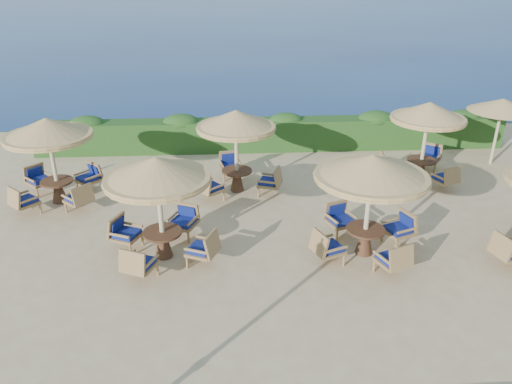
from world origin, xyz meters
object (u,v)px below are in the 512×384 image
at_px(cafe_set_0, 159,193).
at_px(cafe_set_5, 427,128).
at_px(cafe_set_1, 370,188).
at_px(cafe_set_3, 51,148).
at_px(extra_parasol, 503,105).
at_px(cafe_set_4, 236,136).

distance_m(cafe_set_0, cafe_set_5, 9.22).
bearing_deg(cafe_set_5, cafe_set_1, -124.20).
bearing_deg(cafe_set_3, cafe_set_0, -43.33).
height_order(extra_parasol, cafe_set_0, cafe_set_0).
xyz_separation_m(extra_parasol, cafe_set_4, (-9.28, -1.78, -0.35)).
distance_m(cafe_set_4, cafe_set_5, 6.21).
xyz_separation_m(extra_parasol, cafe_set_0, (-11.20, -5.61, -0.42)).
bearing_deg(cafe_set_0, cafe_set_5, 28.46).
relative_size(cafe_set_0, cafe_set_3, 1.07).
xyz_separation_m(cafe_set_0, cafe_set_5, (8.10, 4.39, 0.06)).
distance_m(cafe_set_0, cafe_set_4, 4.28).
xyz_separation_m(cafe_set_3, cafe_set_5, (11.63, 1.06, 0.06)).
relative_size(cafe_set_0, cafe_set_4, 1.04).
bearing_deg(cafe_set_1, cafe_set_0, 178.30).
distance_m(cafe_set_3, cafe_set_5, 11.68).
xyz_separation_m(cafe_set_1, cafe_set_5, (3.09, 4.54, -0.00)).
xyz_separation_m(cafe_set_0, cafe_set_3, (-3.53, 3.33, -0.00)).
relative_size(cafe_set_4, cafe_set_5, 0.99).
distance_m(extra_parasol, cafe_set_5, 3.35).
distance_m(cafe_set_0, cafe_set_1, 5.02).
bearing_deg(cafe_set_3, cafe_set_1, -22.14).
distance_m(extra_parasol, cafe_set_4, 9.45).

